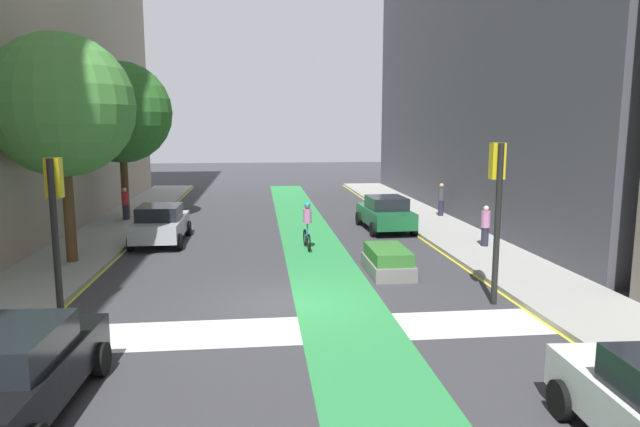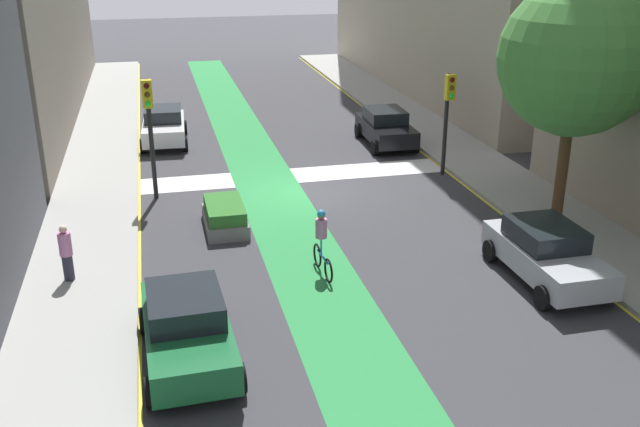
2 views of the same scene
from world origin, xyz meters
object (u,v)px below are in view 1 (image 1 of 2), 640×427
object	(u,v)px
car_silver_left_far	(161,224)
median_planter	(388,261)
car_green_right_far	(385,213)
traffic_signal_near_left	(55,208)
street_tree_far	(121,113)
car_black_left_near	(12,372)
street_tree_near	(62,106)
pedestrian_sidewalk_right_b	(485,226)
cyclist_in_lane	(307,224)
pedestrian_sidewalk_right_a	(441,199)
pedestrian_sidewalk_left_a	(125,203)
traffic_signal_near_right	(497,192)

from	to	relation	value
car_silver_left_far	median_planter	world-z (taller)	car_silver_left_far
car_green_right_far	median_planter	xyz separation A→B (m)	(-1.63, -7.45, -0.40)
traffic_signal_near_left	street_tree_far	xyz separation A→B (m)	(-1.80, 14.70, 2.59)
traffic_signal_near_left	car_black_left_near	xyz separation A→B (m)	(0.84, -4.77, -1.99)
car_silver_left_far	street_tree_near	bearing A→B (deg)	-124.61
pedestrian_sidewalk_right_b	street_tree_near	distance (m)	15.68
traffic_signal_near_left	street_tree_far	world-z (taller)	street_tree_far
car_black_left_near	street_tree_far	world-z (taller)	street_tree_far
median_planter	car_silver_left_far	bearing A→B (deg)	144.94
cyclist_in_lane	car_green_right_far	bearing A→B (deg)	42.46
car_silver_left_far	cyclist_in_lane	size ratio (longest dim) A/B	2.27
car_black_left_near	pedestrian_sidewalk_right_a	xyz separation A→B (m)	(13.33, 18.58, 0.20)
car_silver_left_far	pedestrian_sidewalk_left_a	distance (m)	5.79
car_green_right_far	street_tree_near	xyz separation A→B (m)	(-12.12, -5.23, 4.57)
cyclist_in_lane	median_planter	distance (m)	4.53
cyclist_in_lane	pedestrian_sidewalk_left_a	xyz separation A→B (m)	(-8.40, 6.99, -0.01)
car_silver_left_far	street_tree_far	world-z (taller)	street_tree_far
street_tree_near	pedestrian_sidewalk_right_a	bearing A→B (deg)	27.42
traffic_signal_near_left	street_tree_near	size ratio (longest dim) A/B	0.52
street_tree_far	pedestrian_sidewalk_right_b	bearing A→B (deg)	-28.38
car_green_right_far	car_black_left_near	world-z (taller)	same
median_planter	cyclist_in_lane	bearing A→B (deg)	120.33
pedestrian_sidewalk_left_a	cyclist_in_lane	bearing A→B (deg)	-39.76
traffic_signal_near_left	pedestrian_sidewalk_right_b	distance (m)	15.04
cyclist_in_lane	median_planter	bearing A→B (deg)	-59.67
cyclist_in_lane	street_tree_near	world-z (taller)	street_tree_near
car_silver_left_far	pedestrian_sidewalk_right_b	size ratio (longest dim) A/B	2.68
traffic_signal_near_right	car_black_left_near	world-z (taller)	traffic_signal_near_right
street_tree_far	pedestrian_sidewalk_right_a	bearing A→B (deg)	-3.20
cyclist_in_lane	median_planter	world-z (taller)	cyclist_in_lane
traffic_signal_near_right	car_black_left_near	size ratio (longest dim) A/B	1.01
car_black_left_near	pedestrian_sidewalk_right_b	size ratio (longest dim) A/B	2.71
car_black_left_near	cyclist_in_lane	distance (m)	13.41
traffic_signal_near_right	pedestrian_sidewalk_right_b	world-z (taller)	traffic_signal_near_right
pedestrian_sidewalk_right_a	street_tree_near	size ratio (longest dim) A/B	0.22
car_green_right_far	cyclist_in_lane	xyz separation A→B (m)	(-3.90, -3.57, 0.17)
traffic_signal_near_left	median_planter	world-z (taller)	traffic_signal_near_left
pedestrian_sidewalk_left_a	street_tree_near	world-z (taller)	street_tree_near
traffic_signal_near_left	street_tree_far	size ratio (longest dim) A/B	0.52
car_silver_left_far	pedestrian_sidewalk_right_a	size ratio (longest dim) A/B	2.51
street_tree_near	street_tree_far	world-z (taller)	street_tree_far
pedestrian_sidewalk_right_a	median_planter	distance (m)	11.64
traffic_signal_near_left	street_tree_near	xyz separation A→B (m)	(-1.55, 5.65, 2.58)
pedestrian_sidewalk_right_a	pedestrian_sidewalk_right_b	distance (m)	7.39
street_tree_far	street_tree_near	bearing A→B (deg)	-88.42
traffic_signal_near_right	street_tree_near	size ratio (longest dim) A/B	0.56
car_black_left_near	cyclist_in_lane	xyz separation A→B (m)	(5.82, 12.08, 0.17)
pedestrian_sidewalk_right_a	street_tree_near	xyz separation A→B (m)	(-15.73, -8.16, 4.37)
traffic_signal_near_right	street_tree_near	distance (m)	13.94
pedestrian_sidewalk_right_a	car_green_right_far	bearing A→B (deg)	-140.94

